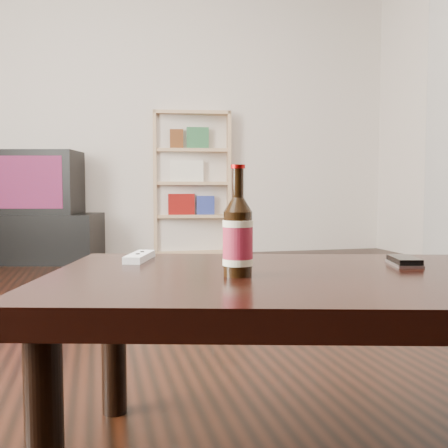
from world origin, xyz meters
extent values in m
cube|color=black|center=(0.00, 0.00, -0.01)|extent=(5.00, 6.00, 0.01)
cube|color=beige|center=(0.00, 3.01, 1.35)|extent=(5.00, 0.02, 2.70)
cube|color=black|center=(-0.74, 2.78, 0.20)|extent=(1.09, 0.73, 0.40)
cube|color=black|center=(-0.74, 2.78, 0.66)|extent=(0.77, 0.59, 0.51)
cube|color=#B30D0B|center=(-0.79, 2.57, 0.66)|extent=(0.55, 0.14, 0.41)
cube|color=tan|center=(0.27, 3.11, 0.65)|extent=(0.08, 0.32, 1.31)
cube|color=tan|center=(0.94, 3.01, 0.65)|extent=(0.08, 0.32, 1.31)
cube|color=tan|center=(0.61, 3.06, 1.29)|extent=(0.74, 0.42, 0.03)
cube|color=tan|center=(0.61, 3.06, 0.02)|extent=(0.74, 0.42, 0.03)
cube|color=tan|center=(0.63, 3.20, 0.65)|extent=(0.70, 0.14, 1.31)
cube|color=tan|center=(0.61, 3.06, 0.35)|extent=(0.68, 0.38, 0.03)
cube|color=tan|center=(0.61, 3.06, 0.65)|extent=(0.68, 0.38, 0.03)
cube|color=tan|center=(0.61, 3.06, 0.95)|extent=(0.68, 0.38, 0.03)
cube|color=maroon|center=(0.50, 3.05, 0.46)|extent=(0.27, 0.23, 0.19)
cube|color=navy|center=(0.72, 3.02, 0.45)|extent=(0.19, 0.22, 0.17)
cube|color=white|center=(0.55, 3.04, 0.76)|extent=(0.33, 0.24, 0.19)
cube|color=#2C663C|center=(0.65, 3.03, 1.06)|extent=(0.23, 0.23, 0.19)
cube|color=brown|center=(0.46, 3.06, 1.05)|extent=(0.15, 0.22, 0.17)
cube|color=black|center=(0.18, -0.71, 0.40)|extent=(1.28, 0.94, 0.06)
cylinder|color=black|center=(-0.36, -0.83, 0.19)|extent=(0.08, 0.08, 0.37)
cylinder|color=black|center=(-0.23, -0.34, 0.19)|extent=(0.08, 0.08, 0.37)
cylinder|color=black|center=(0.02, -0.70, 0.50)|extent=(0.08, 0.08, 0.14)
cylinder|color=maroon|center=(0.02, -0.70, 0.50)|extent=(0.08, 0.08, 0.08)
cylinder|color=beige|center=(0.02, -0.70, 0.54)|extent=(0.08, 0.08, 0.01)
cylinder|color=beige|center=(0.02, -0.70, 0.46)|extent=(0.08, 0.08, 0.01)
cone|color=black|center=(0.02, -0.70, 0.58)|extent=(0.08, 0.08, 0.03)
cylinder|color=black|center=(0.02, -0.70, 0.62)|extent=(0.03, 0.03, 0.06)
cylinder|color=#900707|center=(0.02, -0.70, 0.66)|extent=(0.04, 0.04, 0.01)
cube|color=#B0B0B2|center=(0.45, -0.65, 0.43)|extent=(0.09, 0.13, 0.01)
cube|color=black|center=(0.45, -0.65, 0.44)|extent=(0.08, 0.12, 0.02)
cylinder|color=#B0B0B2|center=(0.44, -0.68, 0.45)|extent=(0.03, 0.03, 0.00)
cube|color=silver|center=(-0.16, -0.41, 0.44)|extent=(0.10, 0.16, 0.02)
cylinder|color=black|center=(-0.15, -0.39, 0.45)|extent=(0.01, 0.01, 0.00)
cylinder|color=black|center=(-0.17, -0.43, 0.45)|extent=(0.01, 0.01, 0.00)
camera|label=1|loc=(-0.27, -1.76, 0.62)|focal=42.00mm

